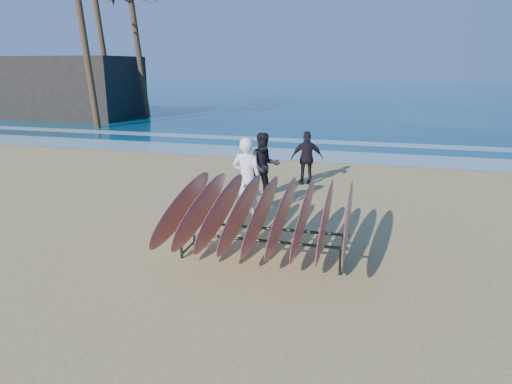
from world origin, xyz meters
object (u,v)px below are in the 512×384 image
Objects in this scene: person_dark_b at (307,158)px; surfboard_rack at (262,213)px; person_white at (247,178)px; building at (69,87)px; person_dark_a at (264,166)px.

surfboard_rack is at bearing 75.48° from person_dark_b.
surfboard_rack is 2.00× the size of person_dark_b.
surfboard_rack is 2.44m from person_white.
surfboard_rack is 27.54m from building.
surfboard_rack is 0.36× the size of building.
person_white is 0.21× the size of building.
surfboard_rack is 1.68× the size of person_white.
person_dark_b is at bearing 89.60° from surfboard_rack.
building is at bearing 132.26° from surfboard_rack.
person_white is 3.64m from person_dark_b.
person_dark_a reaches higher than surfboard_rack.
person_white is 1.08× the size of person_dark_a.
person_white reaches higher than person_dark_a.
person_white is 1.19× the size of person_dark_b.
person_dark_a is 24.10m from building.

